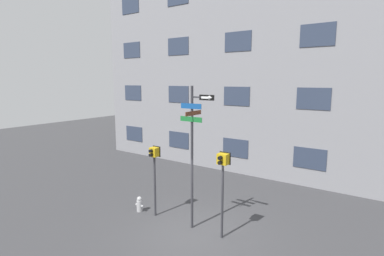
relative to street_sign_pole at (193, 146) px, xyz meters
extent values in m
plane|color=#38383A|center=(0.27, -0.35, -2.98)|extent=(60.00, 60.00, 0.00)
cube|color=gray|center=(0.27, 6.96, 4.26)|extent=(24.00, 0.60, 14.48)
cube|color=#2D384C|center=(-9.73, 6.64, -1.53)|extent=(1.55, 0.03, 1.03)
cube|color=#2D384C|center=(-5.73, 6.64, -1.53)|extent=(1.55, 0.03, 1.03)
cube|color=#2D384C|center=(-1.73, 6.64, -1.53)|extent=(1.55, 0.03, 1.03)
cube|color=#2D384C|center=(2.27, 6.64, -1.53)|extent=(1.55, 0.03, 1.03)
cube|color=#2D384C|center=(-9.73, 6.64, 1.37)|extent=(1.55, 0.03, 1.03)
cube|color=#2D384C|center=(-5.73, 6.64, 1.37)|extent=(1.55, 0.03, 1.03)
cube|color=#2D384C|center=(-1.73, 6.64, 1.37)|extent=(1.55, 0.03, 1.03)
cube|color=#2D384C|center=(2.27, 6.64, 1.37)|extent=(1.55, 0.03, 1.03)
cube|color=#2D384C|center=(-9.73, 6.64, 4.26)|extent=(1.55, 0.03, 1.03)
cube|color=#2D384C|center=(-5.73, 6.64, 4.26)|extent=(1.55, 0.03, 1.03)
cube|color=#2D384C|center=(-1.73, 6.64, 4.26)|extent=(1.55, 0.03, 1.03)
cube|color=#2D384C|center=(2.27, 6.64, 4.26)|extent=(1.55, 0.03, 1.03)
cube|color=#2D384C|center=(-9.73, 6.64, 7.16)|extent=(1.55, 0.03, 1.03)
cylinder|color=#2D2D33|center=(-0.06, 0.01, -0.47)|extent=(0.09, 0.09, 5.02)
cube|color=#2D2D33|center=(0.23, 0.01, 1.67)|extent=(0.59, 0.05, 0.05)
cube|color=#14478C|center=(-0.06, -0.05, 1.37)|extent=(0.82, 0.02, 0.18)
cube|color=brown|center=(0.00, 0.01, 1.13)|extent=(0.02, 0.90, 0.14)
cube|color=#196B2D|center=(-0.06, -0.05, 0.93)|extent=(0.87, 0.02, 0.17)
cube|color=black|center=(0.53, -0.01, 1.67)|extent=(0.56, 0.02, 0.18)
cube|color=white|center=(0.49, -0.02, 1.67)|extent=(0.32, 0.01, 0.07)
cone|color=white|center=(0.69, -0.02, 1.67)|extent=(0.10, 0.14, 0.14)
cylinder|color=#2D2D33|center=(-1.79, -0.01, -1.80)|extent=(0.08, 0.08, 2.36)
cube|color=gold|center=(-1.79, -0.01, -0.45)|extent=(0.30, 0.26, 0.34)
cube|color=black|center=(-1.79, 0.13, -0.45)|extent=(0.36, 0.02, 0.40)
cylinder|color=black|center=(-1.79, -0.20, -0.37)|extent=(0.12, 0.12, 0.12)
cylinder|color=black|center=(-1.79, -0.20, -0.52)|extent=(0.12, 0.12, 0.12)
cylinder|color=orange|center=(-1.79, -0.15, -0.37)|extent=(0.10, 0.01, 0.10)
cylinder|color=#2D2D33|center=(1.15, 0.01, -1.71)|extent=(0.08, 0.08, 2.53)
cube|color=gold|center=(1.15, 0.01, -0.27)|extent=(0.34, 0.26, 0.34)
cube|color=black|center=(1.15, 0.15, -0.27)|extent=(0.40, 0.02, 0.40)
cylinder|color=black|center=(1.15, -0.18, -0.19)|extent=(0.12, 0.12, 0.12)
cylinder|color=black|center=(1.15, -0.18, -0.35)|extent=(0.12, 0.12, 0.12)
cylinder|color=silver|center=(1.15, -0.13, -0.19)|extent=(0.10, 0.01, 0.10)
cylinder|color=#A5A5A8|center=(-2.55, -0.10, -2.75)|extent=(0.23, 0.23, 0.45)
sphere|color=#A5A5A8|center=(-2.55, -0.10, -2.46)|extent=(0.20, 0.20, 0.20)
cylinder|color=#A5A5A8|center=(-2.71, -0.10, -2.73)|extent=(0.08, 0.08, 0.08)
cylinder|color=#A5A5A8|center=(-2.39, -0.10, -2.73)|extent=(0.08, 0.08, 0.08)
camera|label=1|loc=(5.67, -8.18, 2.21)|focal=28.00mm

